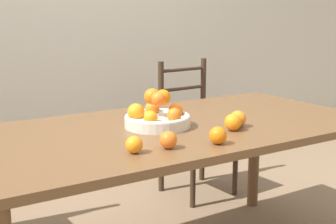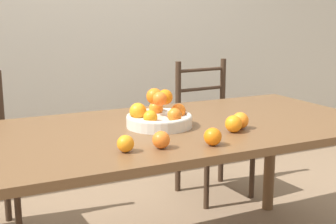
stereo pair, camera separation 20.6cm
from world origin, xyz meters
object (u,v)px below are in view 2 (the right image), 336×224
orange_loose_1 (126,144)px  orange_loose_2 (234,124)px  chair_right (212,130)px  orange_loose_4 (213,137)px  orange_loose_3 (240,120)px  fruit_bowl (159,116)px  orange_loose_0 (161,140)px

orange_loose_1 → orange_loose_2: bearing=7.4°
orange_loose_1 → chair_right: size_ratio=0.07×
orange_loose_4 → chair_right: (0.71, 1.17, -0.33)m
orange_loose_4 → orange_loose_3: bearing=35.0°
fruit_bowl → orange_loose_3: fruit_bowl is taller
orange_loose_0 → orange_loose_2: bearing=12.2°
orange_loose_2 → chair_right: (0.52, 1.03, -0.33)m
orange_loose_3 → orange_loose_4: size_ratio=1.06×
fruit_bowl → orange_loose_3: size_ratio=4.00×
orange_loose_4 → chair_right: size_ratio=0.08×
orange_loose_0 → orange_loose_3: bearing=15.5°
orange_loose_3 → chair_right: size_ratio=0.08×
orange_loose_0 → orange_loose_2: 0.40m
fruit_bowl → chair_right: 1.16m
orange_loose_2 → fruit_bowl: bearing=136.0°
fruit_bowl → orange_loose_2: size_ratio=4.00×
fruit_bowl → orange_loose_2: 0.35m
orange_loose_0 → orange_loose_2: orange_loose_2 is taller
fruit_bowl → orange_loose_4: size_ratio=4.23×
orange_loose_1 → fruit_bowl: bearing=47.6°
orange_loose_0 → orange_loose_4: 0.21m
fruit_bowl → orange_loose_1: (-0.28, -0.31, -0.02)m
orange_loose_0 → orange_loose_4: bearing=-14.6°
orange_loose_2 → chair_right: 1.20m
orange_loose_2 → chair_right: size_ratio=0.08×
orange_loose_0 → chair_right: size_ratio=0.07×
orange_loose_1 → orange_loose_2: 0.54m
orange_loose_1 → orange_loose_2: (0.53, 0.07, 0.00)m
chair_right → orange_loose_2: bearing=-120.8°
orange_loose_1 → orange_loose_4: bearing=-11.2°
chair_right → fruit_bowl: bearing=-138.2°
orange_loose_3 → fruit_bowl: bearing=147.5°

